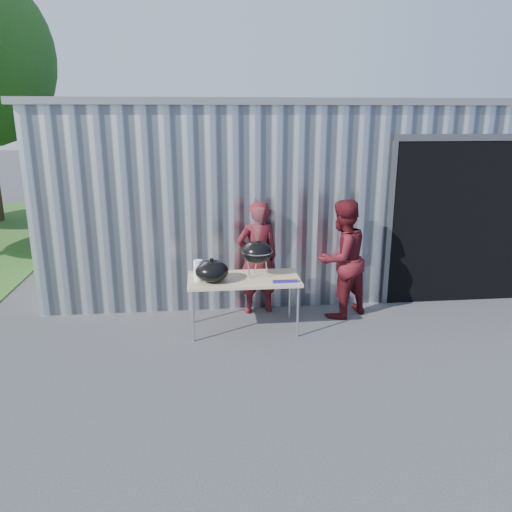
{
  "coord_description": "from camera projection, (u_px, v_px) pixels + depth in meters",
  "views": [
    {
      "loc": [
        -0.74,
        -5.46,
        2.86
      ],
      "look_at": [
        -0.06,
        0.92,
        1.05
      ],
      "focal_mm": 35.0,
      "sensor_mm": 36.0,
      "label": 1
    }
  ],
  "objects": [
    {
      "name": "grill_lid",
      "position": [
        212.0,
        271.0,
        6.54
      ],
      "size": [
        0.44,
        0.44,
        0.32
      ],
      "color": "black",
      "rests_on": "folding_table"
    },
    {
      "name": "paper_towels",
      "position": [
        198.0,
        271.0,
        6.57
      ],
      "size": [
        0.12,
        0.12,
        0.28
      ],
      "primitive_type": "cylinder",
      "color": "white",
      "rests_on": "folding_table"
    },
    {
      "name": "folding_table",
      "position": [
        244.0,
        281.0,
        6.73
      ],
      "size": [
        1.5,
        0.75,
        0.75
      ],
      "color": "tan",
      "rests_on": "ground"
    },
    {
      "name": "white_tub",
      "position": [
        203.0,
        271.0,
        6.83
      ],
      "size": [
        0.2,
        0.15,
        0.1
      ],
      "primitive_type": "cube",
      "color": "white",
      "rests_on": "folding_table"
    },
    {
      "name": "building",
      "position": [
        284.0,
        183.0,
        10.14
      ],
      "size": [
        8.2,
        6.2,
        3.1
      ],
      "color": "silver",
      "rests_on": "ground"
    },
    {
      "name": "kettle_grill",
      "position": [
        257.0,
        246.0,
        6.69
      ],
      "size": [
        0.42,
        0.42,
        0.93
      ],
      "color": "black",
      "rests_on": "folding_table"
    },
    {
      "name": "foil_box",
      "position": [
        285.0,
        280.0,
        6.52
      ],
      "size": [
        0.32,
        0.05,
        0.06
      ],
      "color": "#1D1799",
      "rests_on": "folding_table"
    },
    {
      "name": "person_cook",
      "position": [
        258.0,
        258.0,
        7.33
      ],
      "size": [
        0.67,
        0.5,
        1.69
      ],
      "primitive_type": "imported",
      "rotation": [
        0.0,
        0.0,
        3.31
      ],
      "color": "#521218",
      "rests_on": "ground"
    },
    {
      "name": "ground",
      "position": [
        269.0,
        359.0,
        6.07
      ],
      "size": [
        80.0,
        80.0,
        0.0
      ],
      "primitive_type": "plane",
      "color": "#3C3C3F"
    },
    {
      "name": "person_bystander",
      "position": [
        342.0,
        259.0,
        7.19
      ],
      "size": [
        1.06,
        0.99,
        1.73
      ],
      "primitive_type": "imported",
      "rotation": [
        0.0,
        0.0,
        3.66
      ],
      "color": "#521218",
      "rests_on": "ground"
    }
  ]
}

